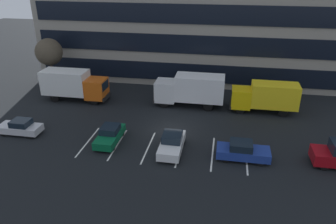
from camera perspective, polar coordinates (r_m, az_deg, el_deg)
The scene contains 10 objects.
ground_plane at distance 31.36m, azimuth 0.52°, elevation -3.16°, with size 120.00×120.00×0.00m, color black.
lot_markings at distance 28.30m, azimuth -0.71°, elevation -6.48°, with size 14.14×5.40×0.01m.
box_truck_yellow_all at distance 35.94m, azimuth 16.81°, elevation 2.69°, with size 6.99×2.32×3.24m.
box_truck_white at distance 35.98m, azimuth 4.02°, elevation 4.08°, with size 7.72×2.55×3.58m.
box_truck_orange at distance 39.07m, azimuth -16.28°, elevation 4.76°, with size 7.58×2.51×3.51m.
sedan_forest at distance 29.50m, azimuth -10.19°, elevation -3.98°, with size 1.72×4.11×1.47m.
sedan_white at distance 27.66m, azimuth 0.69°, elevation -5.52°, with size 1.83×4.37×1.57m.
sedan_silver at distance 33.40m, azimuth -24.56°, elevation -2.46°, with size 3.96×1.66×1.42m.
sedan_navy at distance 27.29m, azimuth 12.99°, elevation -6.71°, with size 4.30×1.80×1.54m.
bare_tree at distance 43.56m, azimuth -20.22°, elevation 9.86°, with size 3.35×3.35×6.29m.
Camera 1 is at (4.64, -27.32, 14.68)m, focal length 34.64 mm.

